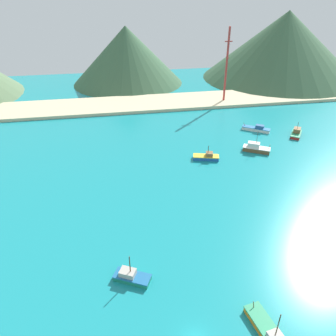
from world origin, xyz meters
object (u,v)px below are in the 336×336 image
fishing_boat_0 (296,133)px  radio_tower (227,66)px  fishing_boat_2 (256,148)px  fishing_boat_7 (206,157)px  fishing_boat_3 (272,336)px  fishing_boat_6 (131,276)px  fishing_boat_5 (257,129)px

fishing_boat_0 → radio_tower: (-13.48, 38.35, 15.00)m
fishing_boat_2 → fishing_boat_7: fishing_boat_2 is taller
radio_tower → fishing_boat_3: bearing=-105.0°
fishing_boat_7 → radio_tower: bearing=65.9°
fishing_boat_2 → fishing_boat_6: (-42.77, -43.90, -0.32)m
fishing_boat_2 → fishing_boat_6: fishing_boat_2 is taller
radio_tower → fishing_boat_5: bearing=-87.1°
fishing_boat_3 → radio_tower: (28.35, 106.02, 15.23)m
fishing_boat_5 → radio_tower: size_ratio=0.31×
fishing_boat_0 → fishing_boat_5: size_ratio=0.82×
fishing_boat_2 → fishing_boat_3: fishing_boat_2 is taller
fishing_boat_5 → radio_tower: (-1.60, 31.98, 15.12)m
fishing_boat_2 → fishing_boat_3: (-22.99, -58.84, -0.40)m
radio_tower → fishing_boat_0: bearing=-70.6°
fishing_boat_0 → fishing_boat_7: size_ratio=0.95×
fishing_boat_6 → fishing_boat_7: fishing_boat_6 is taller
fishing_boat_5 → fishing_boat_6: 77.23m
fishing_boat_0 → fishing_boat_5: (-11.88, 6.37, -0.12)m
fishing_boat_0 → fishing_boat_6: (-61.61, -52.72, -0.16)m
fishing_boat_2 → fishing_boat_5: fishing_boat_2 is taller
fishing_boat_3 → fishing_boat_6: bearing=142.9°
fishing_boat_3 → fishing_boat_7: bearing=83.7°
fishing_boat_3 → radio_tower: bearing=75.0°
fishing_boat_3 → fishing_boat_5: (29.95, 74.03, 0.11)m
fishing_boat_7 → radio_tower: (22.08, 49.46, 15.14)m
fishing_boat_0 → fishing_boat_5: fishing_boat_0 is taller
fishing_boat_6 → fishing_boat_0: bearing=40.6°
fishing_boat_5 → radio_tower: radio_tower is taller
radio_tower → fishing_boat_2: bearing=-96.5°
fishing_boat_2 → radio_tower: (5.36, 47.17, 14.83)m
fishing_boat_2 → radio_tower: 49.74m
fishing_boat_6 → radio_tower: bearing=62.1°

